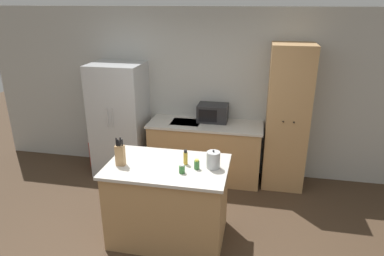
% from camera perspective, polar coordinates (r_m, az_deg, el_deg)
% --- Properties ---
extents(wall_back, '(7.20, 0.06, 2.60)m').
position_cam_1_polar(wall_back, '(5.44, 1.85, 5.84)').
color(wall_back, '#B2B2AD').
rests_on(wall_back, ground_plane).
extents(refrigerator, '(0.80, 0.70, 1.79)m').
position_cam_1_polar(refrigerator, '(5.57, -11.91, 1.39)').
color(refrigerator, '#B7BABC').
rests_on(refrigerator, ground_plane).
extents(back_counter, '(1.74, 0.66, 0.92)m').
position_cam_1_polar(back_counter, '(5.39, 2.17, -3.78)').
color(back_counter, tan).
rests_on(back_counter, ground_plane).
extents(pantry_cabinet, '(0.59, 0.58, 2.13)m').
position_cam_1_polar(pantry_cabinet, '(5.16, 15.56, 1.55)').
color(pantry_cabinet, tan).
rests_on(pantry_cabinet, ground_plane).
extents(kitchen_island, '(1.36, 0.87, 0.95)m').
position_cam_1_polar(kitchen_island, '(4.09, -3.96, -12.09)').
color(kitchen_island, tan).
rests_on(kitchen_island, ground_plane).
extents(microwave, '(0.46, 0.33, 0.27)m').
position_cam_1_polar(microwave, '(5.28, 3.49, 2.54)').
color(microwave, '#232326').
rests_on(microwave, back_counter).
extents(knife_block, '(0.10, 0.07, 0.33)m').
position_cam_1_polar(knife_block, '(3.87, -11.88, -4.37)').
color(knife_block, tan).
rests_on(knife_block, kitchen_island).
extents(spice_bottle_tall_dark, '(0.05, 0.05, 0.17)m').
position_cam_1_polar(spice_bottle_tall_dark, '(3.83, -1.09, -4.96)').
color(spice_bottle_tall_dark, gold).
rests_on(spice_bottle_tall_dark, kitchen_island).
extents(spice_bottle_short_red, '(0.06, 0.06, 0.11)m').
position_cam_1_polar(spice_bottle_short_red, '(3.74, 0.80, -6.09)').
color(spice_bottle_short_red, '#337033').
rests_on(spice_bottle_short_red, kitchen_island).
extents(spice_bottle_amber_oil, '(0.06, 0.06, 0.10)m').
position_cam_1_polar(spice_bottle_amber_oil, '(3.66, -1.69, -6.84)').
color(spice_bottle_amber_oil, '#337033').
rests_on(spice_bottle_amber_oil, kitchen_island).
extents(kettle, '(0.15, 0.15, 0.21)m').
position_cam_1_polar(kettle, '(3.75, 3.57, -5.33)').
color(kettle, '#B2B5B7').
rests_on(kettle, kitchen_island).
extents(fire_extinguisher, '(0.10, 0.10, 0.50)m').
position_cam_1_polar(fire_extinguisher, '(6.09, -16.23, -4.15)').
color(fire_extinguisher, red).
rests_on(fire_extinguisher, ground_plane).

